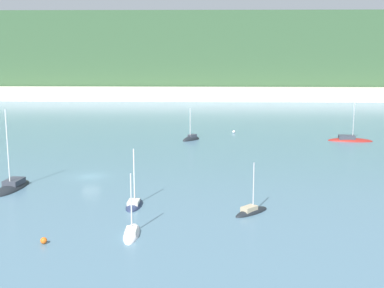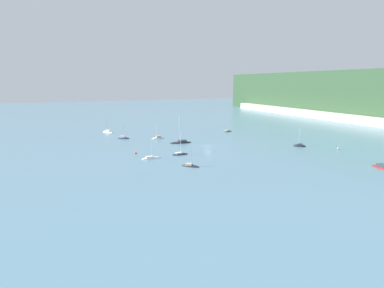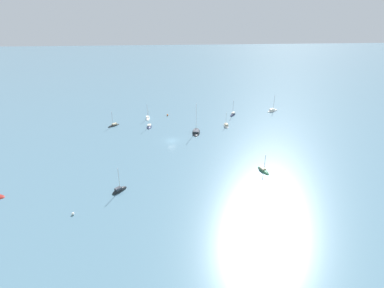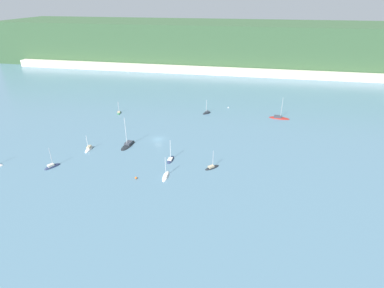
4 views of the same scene
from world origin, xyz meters
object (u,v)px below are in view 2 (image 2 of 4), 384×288
(sailboat_0, at_px, (181,143))
(sailboat_7, at_px, (158,138))
(sailboat_4, at_px, (190,166))
(sailboat_9, at_px, (180,154))
(sailboat_3, at_px, (228,132))
(mooring_buoy_0, at_px, (136,153))
(sailboat_5, at_px, (299,146))
(mooring_buoy_1, at_px, (338,148))
(sailboat_8, at_px, (151,158))
(sailboat_2, at_px, (108,132))
(sailboat_6, at_px, (123,138))

(sailboat_0, relative_size, sailboat_7, 1.87)
(sailboat_4, xyz_separation_m, sailboat_9, (-14.28, 2.43, -0.02))
(sailboat_3, distance_m, mooring_buoy_0, 58.04)
(sailboat_3, distance_m, sailboat_5, 40.89)
(sailboat_7, xyz_separation_m, mooring_buoy_1, (45.46, 52.55, 0.18))
(sailboat_3, bearing_deg, mooring_buoy_1, -88.25)
(sailboat_5, relative_size, sailboat_8, 1.04)
(sailboat_0, bearing_deg, sailboat_2, -51.50)
(sailboat_2, relative_size, sailboat_5, 1.10)
(sailboat_0, xyz_separation_m, mooring_buoy_1, (32.89, 46.99, 0.17))
(sailboat_6, relative_size, sailboat_7, 1.19)
(sailboat_0, relative_size, sailboat_4, 1.78)
(sailboat_8, xyz_separation_m, sailboat_9, (-1.10, 10.09, 0.01))
(sailboat_7, bearing_deg, mooring_buoy_1, 135.58)
(mooring_buoy_0, distance_m, mooring_buoy_1, 70.93)
(sailboat_2, relative_size, sailboat_8, 1.15)
(sailboat_3, bearing_deg, sailboat_6, 161.91)
(sailboat_3, bearing_deg, sailboat_2, 142.54)
(sailboat_8, relative_size, sailboat_9, 0.92)
(sailboat_0, xyz_separation_m, sailboat_7, (-12.57, -5.56, -0.01))
(sailboat_2, distance_m, sailboat_3, 57.33)
(sailboat_7, xyz_separation_m, mooring_buoy_0, (23.22, -14.80, 0.21))
(sailboat_2, height_order, sailboat_8, sailboat_2)
(sailboat_8, relative_size, mooring_buoy_1, 11.42)
(sailboat_3, height_order, sailboat_6, sailboat_6)
(mooring_buoy_1, bearing_deg, sailboat_9, -105.30)
(sailboat_0, height_order, sailboat_8, sailboat_0)
(sailboat_9, distance_m, mooring_buoy_1, 56.40)
(sailboat_7, distance_m, sailboat_9, 30.63)
(sailboat_5, bearing_deg, sailboat_0, 11.52)
(sailboat_7, bearing_deg, mooring_buoy_0, 53.92)
(sailboat_5, height_order, sailboat_9, sailboat_9)
(sailboat_5, relative_size, sailboat_9, 0.96)
(sailboat_8, bearing_deg, mooring_buoy_0, 106.96)
(sailboat_8, height_order, sailboat_9, sailboat_9)
(sailboat_9, bearing_deg, sailboat_7, 88.91)
(sailboat_7, bearing_deg, sailboat_0, 110.32)
(sailboat_8, xyz_separation_m, mooring_buoy_0, (-8.45, -2.86, 0.26))
(sailboat_6, distance_m, mooring_buoy_0, 28.89)
(mooring_buoy_1, bearing_deg, sailboat_4, -90.61)
(sailboat_3, relative_size, sailboat_6, 0.81)
(sailboat_2, bearing_deg, mooring_buoy_0, 151.62)
(sailboat_5, height_order, mooring_buoy_1, sailboat_5)
(sailboat_2, bearing_deg, sailboat_3, -142.21)
(sailboat_3, xyz_separation_m, sailboat_6, (-1.57, -49.78, 0.03))
(sailboat_6, relative_size, mooring_buoy_1, 11.97)
(sailboat_4, xyz_separation_m, mooring_buoy_0, (-21.64, -10.53, 0.24))
(sailboat_0, height_order, sailboat_6, sailboat_0)
(sailboat_5, xyz_separation_m, sailboat_8, (-4.53, -55.47, -0.02))
(sailboat_2, xyz_separation_m, sailboat_6, (19.14, 3.67, -0.01))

